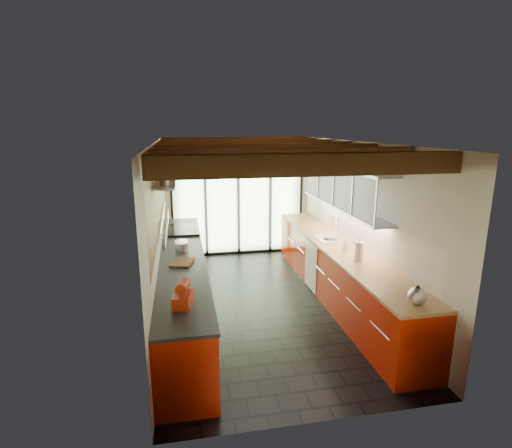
{
  "coord_description": "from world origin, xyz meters",
  "views": [
    {
      "loc": [
        -1.24,
        -5.93,
        2.85
      ],
      "look_at": [
        -0.04,
        0.4,
        1.25
      ],
      "focal_mm": 28.0,
      "sensor_mm": 36.0,
      "label": 1
    }
  ],
  "objects_px": {
    "soap_bottle": "(345,246)",
    "bowl": "(330,237)",
    "stand_mixer": "(183,295)",
    "paper_towel": "(359,251)",
    "kettle": "(417,295)"
  },
  "relations": [
    {
      "from": "bowl",
      "to": "kettle",
      "type": "bearing_deg",
      "value": -90.0
    },
    {
      "from": "stand_mixer",
      "to": "paper_towel",
      "type": "xyz_separation_m",
      "value": [
        2.54,
        1.02,
        0.03
      ]
    },
    {
      "from": "soap_bottle",
      "to": "bowl",
      "type": "distance_m",
      "value": 0.67
    },
    {
      "from": "paper_towel",
      "to": "kettle",
      "type": "bearing_deg",
      "value": -90.0
    },
    {
      "from": "stand_mixer",
      "to": "bowl",
      "type": "distance_m",
      "value": 3.35
    },
    {
      "from": "paper_towel",
      "to": "stand_mixer",
      "type": "bearing_deg",
      "value": -158.14
    },
    {
      "from": "kettle",
      "to": "bowl",
      "type": "height_order",
      "value": "kettle"
    },
    {
      "from": "paper_towel",
      "to": "bowl",
      "type": "distance_m",
      "value": 1.18
    },
    {
      "from": "soap_bottle",
      "to": "kettle",
      "type": "bearing_deg",
      "value": -90.0
    },
    {
      "from": "stand_mixer",
      "to": "soap_bottle",
      "type": "xyz_separation_m",
      "value": [
        2.54,
        1.52,
        -0.03
      ]
    },
    {
      "from": "stand_mixer",
      "to": "kettle",
      "type": "relative_size",
      "value": 1.28
    },
    {
      "from": "kettle",
      "to": "bowl",
      "type": "relative_size",
      "value": 1.19
    },
    {
      "from": "kettle",
      "to": "soap_bottle",
      "type": "relative_size",
      "value": 1.7
    },
    {
      "from": "paper_towel",
      "to": "bowl",
      "type": "bearing_deg",
      "value": 90.0
    },
    {
      "from": "kettle",
      "to": "soap_bottle",
      "type": "height_order",
      "value": "kettle"
    }
  ]
}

